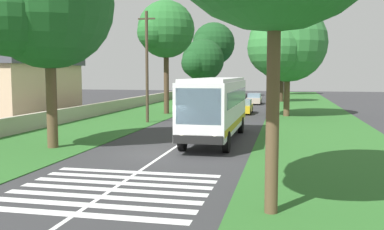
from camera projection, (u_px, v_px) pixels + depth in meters
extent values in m
plane|color=#333335|center=(164.00, 155.00, 21.53)|extent=(160.00, 160.00, 0.00)
cube|color=#2D6628|center=(120.00, 119.00, 37.83)|extent=(120.00, 8.00, 0.04)
cube|color=#2D6628|center=(315.00, 124.00, 34.42)|extent=(120.00, 8.00, 0.04)
cube|color=silver|center=(213.00, 122.00, 36.13)|extent=(110.00, 0.16, 0.01)
cube|color=white|center=(216.00, 106.00, 25.95)|extent=(11.00, 2.50, 2.90)
cube|color=slate|center=(217.00, 97.00, 26.19)|extent=(9.68, 2.54, 0.85)
cube|color=slate|center=(198.00, 107.00, 20.60)|extent=(0.08, 2.20, 1.74)
cube|color=#B29E19|center=(216.00, 122.00, 26.05)|extent=(10.78, 2.53, 0.36)
cube|color=white|center=(216.00, 80.00, 25.80)|extent=(10.56, 2.30, 0.18)
cube|color=black|center=(198.00, 140.00, 20.64)|extent=(0.16, 2.40, 0.40)
sphere|color=#F2EDCC|center=(182.00, 136.00, 20.85)|extent=(0.24, 0.24, 0.24)
sphere|color=#F2EDCC|center=(215.00, 137.00, 20.52)|extent=(0.24, 0.24, 0.24)
cylinder|color=black|center=(182.00, 140.00, 22.54)|extent=(1.10, 0.32, 1.10)
cylinder|color=black|center=(207.00, 124.00, 29.75)|extent=(1.10, 0.32, 1.10)
cylinder|color=black|center=(226.00, 142.00, 22.06)|extent=(1.10, 0.32, 1.10)
cylinder|color=black|center=(241.00, 125.00, 29.27)|extent=(1.10, 0.32, 1.10)
cube|color=silver|center=(75.00, 214.00, 12.42)|extent=(0.45, 6.80, 0.01)
cube|color=silver|center=(89.00, 205.00, 13.29)|extent=(0.45, 6.80, 0.01)
cube|color=silver|center=(101.00, 197.00, 14.17)|extent=(0.45, 6.80, 0.01)
cube|color=silver|center=(112.00, 190.00, 15.05)|extent=(0.45, 6.80, 0.01)
cube|color=silver|center=(121.00, 183.00, 15.92)|extent=(0.45, 6.80, 0.01)
cube|color=silver|center=(130.00, 178.00, 16.80)|extent=(0.45, 6.80, 0.01)
cube|color=silver|center=(137.00, 172.00, 17.68)|extent=(0.45, 6.80, 0.01)
cube|color=gold|center=(243.00, 108.00, 43.54)|extent=(4.30, 1.75, 0.70)
cube|color=slate|center=(243.00, 102.00, 43.38)|extent=(2.00, 1.61, 0.55)
cylinder|color=black|center=(233.00, 111.00, 42.41)|extent=(0.64, 0.22, 0.64)
cylinder|color=black|center=(236.00, 109.00, 45.03)|extent=(0.64, 0.22, 0.64)
cylinder|color=black|center=(250.00, 112.00, 42.08)|extent=(0.64, 0.22, 0.64)
cylinder|color=black|center=(252.00, 109.00, 44.71)|extent=(0.64, 0.22, 0.64)
cube|color=#145933|center=(217.00, 103.00, 51.25)|extent=(4.30, 1.75, 0.70)
cube|color=slate|center=(217.00, 98.00, 51.09)|extent=(2.00, 1.61, 0.55)
cylinder|color=black|center=(209.00, 105.00, 50.12)|extent=(0.64, 0.22, 0.64)
cylinder|color=black|center=(213.00, 104.00, 52.75)|extent=(0.64, 0.22, 0.64)
cylinder|color=black|center=(222.00, 106.00, 49.79)|extent=(0.64, 0.22, 0.64)
cylinder|color=black|center=(225.00, 104.00, 52.42)|extent=(0.64, 0.22, 0.64)
cube|color=#B7A893|center=(254.00, 100.00, 56.86)|extent=(4.30, 1.75, 0.70)
cube|color=slate|center=(254.00, 95.00, 56.70)|extent=(2.00, 1.61, 0.55)
cylinder|color=black|center=(247.00, 102.00, 55.73)|extent=(0.64, 0.22, 0.64)
cylinder|color=black|center=(249.00, 101.00, 58.35)|extent=(0.64, 0.22, 0.64)
cylinder|color=black|center=(260.00, 102.00, 55.40)|extent=(0.64, 0.22, 0.64)
cylinder|color=black|center=(261.00, 101.00, 58.03)|extent=(0.64, 0.22, 0.64)
cube|color=black|center=(231.00, 97.00, 64.88)|extent=(4.30, 1.75, 0.70)
cube|color=slate|center=(231.00, 93.00, 64.72)|extent=(2.00, 1.61, 0.55)
cylinder|color=black|center=(225.00, 99.00, 63.75)|extent=(0.64, 0.22, 0.64)
cylinder|color=black|center=(227.00, 98.00, 66.37)|extent=(0.64, 0.22, 0.64)
cylinder|color=black|center=(235.00, 99.00, 63.42)|extent=(0.64, 0.22, 0.64)
cylinder|color=black|center=(237.00, 98.00, 66.05)|extent=(0.64, 0.22, 0.64)
cube|color=teal|center=(237.00, 88.00, 72.90)|extent=(6.00, 2.10, 2.10)
cube|color=slate|center=(237.00, 86.00, 73.05)|extent=(5.04, 2.13, 0.70)
cube|color=slate|center=(235.00, 88.00, 69.98)|extent=(0.06, 1.76, 1.18)
cylinder|color=black|center=(230.00, 96.00, 71.35)|extent=(0.76, 0.24, 0.76)
cylinder|color=black|center=(232.00, 94.00, 75.05)|extent=(0.76, 0.24, 0.76)
cylinder|color=black|center=(241.00, 96.00, 70.95)|extent=(0.76, 0.24, 0.76)
cylinder|color=black|center=(243.00, 95.00, 74.65)|extent=(0.76, 0.24, 0.76)
cylinder|color=#3D2D1E|center=(213.00, 76.00, 73.45)|extent=(0.44, 0.44, 6.98)
sphere|color=#19471E|center=(214.00, 44.00, 72.93)|extent=(7.10, 7.10, 7.10)
sphere|color=#19471E|center=(216.00, 48.00, 75.05)|extent=(4.84, 4.84, 4.84)
sphere|color=#19471E|center=(205.00, 46.00, 71.48)|extent=(4.50, 4.50, 4.50)
cylinder|color=brown|center=(51.00, 94.00, 23.14)|extent=(0.56, 0.56, 5.74)
sphere|color=#1E5623|center=(49.00, 3.00, 22.68)|extent=(6.84, 6.84, 6.84)
sphere|color=#1E5623|center=(68.00, 18.00, 24.73)|extent=(3.85, 3.85, 3.85)
sphere|color=#1E5623|center=(11.00, 9.00, 21.28)|extent=(4.69, 4.69, 4.69)
cylinder|color=#4C3826|center=(203.00, 86.00, 65.30)|extent=(0.54, 0.54, 4.20)
sphere|color=#19471E|center=(203.00, 60.00, 64.93)|extent=(6.31, 6.31, 6.31)
sphere|color=#19471E|center=(205.00, 64.00, 66.82)|extent=(3.55, 3.55, 3.55)
sphere|color=#19471E|center=(195.00, 63.00, 63.64)|extent=(3.96, 3.96, 3.96)
cylinder|color=#4C3826|center=(166.00, 80.00, 42.84)|extent=(0.51, 0.51, 6.73)
sphere|color=#286B2D|center=(166.00, 29.00, 42.37)|extent=(5.58, 5.58, 5.58)
sphere|color=#286B2D|center=(170.00, 35.00, 44.04)|extent=(4.05, 4.05, 4.05)
sphere|color=#286B2D|center=(154.00, 32.00, 41.22)|extent=(3.16, 3.16, 3.16)
cylinder|color=brown|center=(273.00, 96.00, 12.14)|extent=(0.37, 0.37, 6.69)
cylinder|color=#3D2D1E|center=(282.00, 87.00, 61.23)|extent=(0.56, 0.56, 4.21)
sphere|color=#286B2D|center=(282.00, 62.00, 60.89)|extent=(5.07, 5.07, 5.07)
sphere|color=#286B2D|center=(282.00, 65.00, 62.41)|extent=(2.79, 2.79, 2.79)
sphere|color=#286B2D|center=(276.00, 64.00, 59.86)|extent=(3.65, 3.65, 3.65)
cylinder|color=#4C3826|center=(287.00, 78.00, 81.13)|extent=(0.42, 0.42, 6.12)
sphere|color=#337A38|center=(288.00, 53.00, 80.68)|extent=(5.97, 5.97, 5.97)
sphere|color=#337A38|center=(288.00, 56.00, 82.47)|extent=(4.39, 4.39, 4.39)
sphere|color=#337A38|center=(283.00, 55.00, 79.46)|extent=(4.31, 4.31, 4.31)
cylinder|color=brown|center=(287.00, 90.00, 40.34)|extent=(0.55, 0.55, 4.80)
sphere|color=#337A38|center=(288.00, 43.00, 39.92)|extent=(7.20, 7.20, 7.20)
sphere|color=#337A38|center=(288.00, 50.00, 42.07)|extent=(4.68, 4.68, 4.68)
sphere|color=#337A38|center=(275.00, 48.00, 38.44)|extent=(4.95, 4.95, 4.95)
cylinder|color=#473828|center=(147.00, 67.00, 35.02)|extent=(0.24, 0.24, 8.92)
cube|color=#3D3326|center=(146.00, 19.00, 34.65)|extent=(0.12, 1.40, 0.12)
cube|color=#B2A893|center=(106.00, 108.00, 43.35)|extent=(70.00, 0.40, 1.15)
cube|color=beige|center=(3.00, 91.00, 39.10)|extent=(11.51, 9.72, 4.78)
cube|color=#4C4C56|center=(2.00, 59.00, 38.83)|extent=(12.11, 10.32, 0.96)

